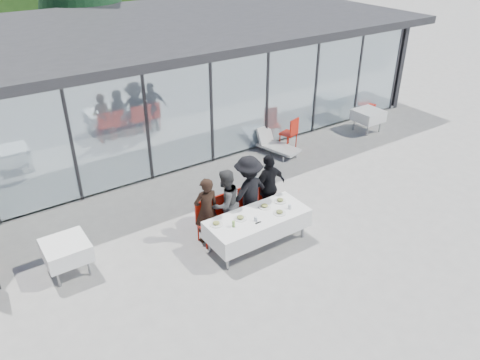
# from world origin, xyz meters

# --- Properties ---
(ground) EXTENTS (90.00, 90.00, 0.00)m
(ground) POSITION_xyz_m (0.00, 0.00, 0.00)
(ground) COLOR gray
(ground) RESTS_ON ground
(pavilion) EXTENTS (14.80, 8.80, 3.44)m
(pavilion) POSITION_xyz_m (2.00, 8.16, 2.15)
(pavilion) COLOR gray
(pavilion) RESTS_ON ground
(dining_table) EXTENTS (2.26, 0.96, 0.75)m
(dining_table) POSITION_xyz_m (-0.23, 0.04, 0.54)
(dining_table) COLOR white
(dining_table) RESTS_ON ground
(diner_a) EXTENTS (0.62, 0.62, 1.57)m
(diner_a) POSITION_xyz_m (-1.06, 0.79, 0.78)
(diner_a) COLOR black
(diner_a) RESTS_ON ground
(diner_chair_a) EXTENTS (0.44, 0.44, 0.97)m
(diner_chair_a) POSITION_xyz_m (-1.06, 0.79, 0.54)
(diner_chair_a) COLOR red
(diner_chair_a) RESTS_ON ground
(diner_b) EXTENTS (0.95, 0.95, 1.60)m
(diner_b) POSITION_xyz_m (-0.57, 0.79, 0.80)
(diner_b) COLOR #444444
(diner_b) RESTS_ON ground
(diner_chair_b) EXTENTS (0.44, 0.44, 0.97)m
(diner_chair_b) POSITION_xyz_m (-0.57, 0.79, 0.54)
(diner_chair_b) COLOR red
(diner_chair_b) RESTS_ON ground
(diner_c) EXTENTS (1.28, 1.28, 1.76)m
(diner_c) POSITION_xyz_m (0.05, 0.79, 0.88)
(diner_c) COLOR black
(diner_c) RESTS_ON ground
(diner_chair_c) EXTENTS (0.44, 0.44, 0.97)m
(diner_chair_c) POSITION_xyz_m (0.05, 0.79, 0.54)
(diner_chair_c) COLOR red
(diner_chair_c) RESTS_ON ground
(diner_d) EXTENTS (1.06, 1.06, 1.65)m
(diner_d) POSITION_xyz_m (0.63, 0.79, 0.82)
(diner_d) COLOR black
(diner_d) RESTS_ON ground
(diner_chair_d) EXTENTS (0.44, 0.44, 0.97)m
(diner_chair_d) POSITION_xyz_m (0.63, 0.79, 0.54)
(diner_chair_d) COLOR red
(diner_chair_d) RESTS_ON ground
(plate_a) EXTENTS (0.28, 0.28, 0.07)m
(plate_a) POSITION_xyz_m (-1.14, 0.26, 0.77)
(plate_a) COLOR silver
(plate_a) RESTS_ON dining_table
(plate_b) EXTENTS (0.28, 0.28, 0.07)m
(plate_b) POSITION_xyz_m (-0.60, 0.15, 0.77)
(plate_b) COLOR silver
(plate_b) RESTS_ON dining_table
(plate_c) EXTENTS (0.28, 0.28, 0.07)m
(plate_c) POSITION_xyz_m (0.10, 0.24, 0.77)
(plate_c) COLOR silver
(plate_c) RESTS_ON dining_table
(plate_d) EXTENTS (0.28, 0.28, 0.07)m
(plate_d) POSITION_xyz_m (0.53, 0.23, 0.77)
(plate_d) COLOR silver
(plate_d) RESTS_ON dining_table
(plate_extra) EXTENTS (0.28, 0.28, 0.07)m
(plate_extra) POSITION_xyz_m (0.21, -0.14, 0.77)
(plate_extra) COLOR silver
(plate_extra) RESTS_ON dining_table
(juice_bottle) EXTENTS (0.06, 0.06, 0.13)m
(juice_bottle) POSITION_xyz_m (-0.88, -0.01, 0.82)
(juice_bottle) COLOR #82B74C
(juice_bottle) RESTS_ON dining_table
(drinking_glasses) EXTENTS (0.96, 0.10, 0.10)m
(drinking_glasses) POSITION_xyz_m (0.06, -0.11, 0.80)
(drinking_glasses) COLOR silver
(drinking_glasses) RESTS_ON dining_table
(folded_eyeglasses) EXTENTS (0.14, 0.03, 0.01)m
(folded_eyeglasses) POSITION_xyz_m (-0.38, -0.18, 0.76)
(folded_eyeglasses) COLOR black
(folded_eyeglasses) RESTS_ON dining_table
(spare_table_left) EXTENTS (0.86, 0.86, 0.74)m
(spare_table_left) POSITION_xyz_m (-3.93, 1.40, 0.55)
(spare_table_left) COLOR white
(spare_table_left) RESTS_ON ground
(spare_table_right) EXTENTS (0.86, 0.86, 0.74)m
(spare_table_right) POSITION_xyz_m (6.53, 3.08, 0.55)
(spare_table_right) COLOR white
(spare_table_right) RESTS_ON ground
(spare_chair_a) EXTENTS (0.57, 0.57, 0.97)m
(spare_chair_a) POSITION_xyz_m (7.46, 4.03, 0.54)
(spare_chair_a) COLOR red
(spare_chair_a) RESTS_ON ground
(spare_chair_b) EXTENTS (0.55, 0.55, 0.97)m
(spare_chair_b) POSITION_xyz_m (3.56, 3.51, 0.54)
(spare_chair_b) COLOR red
(spare_chair_b) RESTS_ON ground
(lounger) EXTENTS (0.92, 1.44, 0.72)m
(lounger) POSITION_xyz_m (2.97, 3.56, 0.26)
(lounger) COLOR silver
(lounger) RESTS_ON ground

